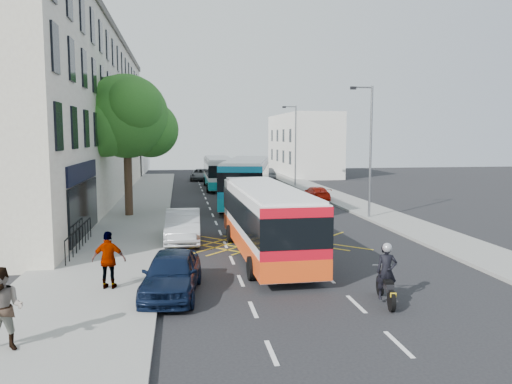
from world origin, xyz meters
name	(u,v)px	position (x,y,z in m)	size (l,w,h in m)	color
ground	(328,277)	(0.00, 0.00, 0.00)	(120.00, 120.00, 0.00)	black
pavement_left	(129,216)	(-8.50, 15.00, 0.07)	(5.00, 70.00, 0.15)	gray
pavement_right	(369,210)	(7.50, 15.00, 0.07)	(3.00, 70.00, 0.15)	gray
terrace_main	(67,115)	(-14.00, 24.49, 6.76)	(8.30, 45.00, 13.50)	beige
terrace_far	(116,137)	(-14.00, 55.00, 5.00)	(8.00, 20.00, 10.00)	silver
building_right	(302,145)	(11.00, 48.00, 4.00)	(6.00, 18.00, 8.00)	silver
street_tree	(126,117)	(-8.51, 14.97, 6.29)	(6.30, 5.70, 8.80)	#382619
lamp_near	(369,145)	(6.20, 12.00, 4.62)	(1.45, 0.15, 8.00)	slate
lamp_far	(295,141)	(6.20, 32.00, 4.62)	(1.45, 0.15, 8.00)	slate
railings	(79,237)	(-9.70, 5.30, 0.72)	(0.08, 5.60, 1.14)	black
bus_near	(266,220)	(-1.67, 3.60, 1.57)	(2.81, 10.67, 2.99)	silver
bus_mid	(247,181)	(-0.36, 19.24, 1.82)	(5.32, 12.59, 3.45)	silver
bus_far	(219,172)	(-1.49, 31.72, 1.61)	(2.82, 10.89, 3.05)	silver
motorbike	(386,275)	(0.92, -3.05, 0.89)	(0.75, 2.12, 1.90)	black
parked_car_blue	(172,273)	(-5.60, -1.25, 0.72)	(1.71, 4.25, 1.45)	black
parked_car_silver	(183,226)	(-5.17, 7.02, 0.77)	(1.64, 4.70, 1.55)	#B6BABE
red_hatchback	(316,193)	(5.44, 21.19, 0.57)	(1.60, 3.93, 1.14)	red
distant_car_grey	(201,175)	(-2.87, 41.06, 0.66)	(2.20, 4.78, 1.33)	#464A4F
distant_car_silver	(268,173)	(5.26, 41.98, 0.72)	(1.69, 4.20, 1.43)	#96999D
distant_car_dark	(261,171)	(5.09, 46.47, 0.58)	(1.23, 3.54, 1.17)	black
pedestrian_near	(3,309)	(-9.40, -5.24, 1.14)	(0.96, 0.75, 1.98)	gray
pedestrian_far	(109,260)	(-7.63, -0.68, 1.10)	(1.11, 0.46, 1.90)	gray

